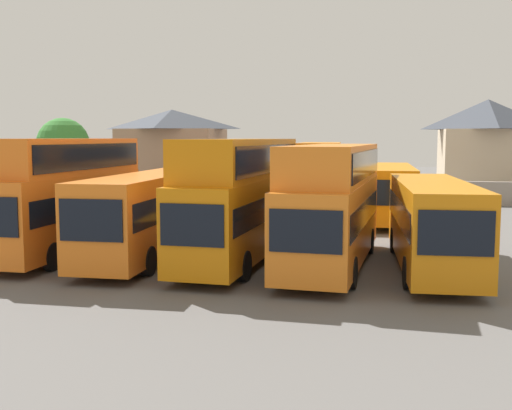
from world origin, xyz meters
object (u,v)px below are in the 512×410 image
object	(u,v)px
house_terrace_centre	(487,147)
bus_8	(320,175)
bus_2	(150,210)
bus_4	(332,199)
bus_1	(65,190)
tree_left_of_lot	(63,144)
bus_6	(213,187)
bus_9	(391,190)
house_terrace_left	(172,150)
bus_5	(432,220)
bus_7	(269,186)
bus_3	(241,193)

from	to	relation	value
house_terrace_centre	bus_8	bearing A→B (deg)	-126.69
bus_2	bus_4	xyz separation A→B (m)	(7.74, -0.53, 0.69)
bus_1	tree_left_of_lot	bearing A→B (deg)	-151.18
bus_1	bus_4	bearing A→B (deg)	88.08
house_terrace_centre	tree_left_of_lot	size ratio (longest dim) A/B	1.25
house_terrace_centre	tree_left_of_lot	bearing A→B (deg)	-163.04
bus_1	bus_8	size ratio (longest dim) A/B	1.02
bus_2	bus_6	size ratio (longest dim) A/B	0.98
bus_1	bus_9	size ratio (longest dim) A/B	0.92
house_terrace_left	house_terrace_centre	world-z (taller)	house_terrace_centre
bus_4	bus_9	size ratio (longest dim) A/B	0.96
bus_8	bus_9	size ratio (longest dim) A/B	0.90
bus_5	tree_left_of_lot	size ratio (longest dim) A/B	1.66
house_terrace_left	bus_7	bearing A→B (deg)	-54.37
bus_9	house_terrace_left	world-z (taller)	house_terrace_left
house_terrace_left	bus_9	bearing A→B (deg)	-41.49
bus_9	bus_8	bearing A→B (deg)	-101.48
bus_5	bus_9	bearing A→B (deg)	-177.37
bus_8	bus_1	bearing A→B (deg)	-36.16
bus_5	bus_7	world-z (taller)	bus_7
bus_3	house_terrace_left	bearing A→B (deg)	-153.28
bus_1	bus_4	world-z (taller)	bus_1
bus_3	bus_4	distance (m)	3.81
bus_9	tree_left_of_lot	world-z (taller)	tree_left_of_lot
bus_1	bus_3	world-z (taller)	bus_1
bus_6	bus_7	size ratio (longest dim) A/B	1.01
house_terrace_left	house_terrace_centre	xyz separation A→B (m)	(28.38, -0.24, 0.32)
bus_2	house_terrace_left	xyz separation A→B (m)	(-10.11, 31.84, 1.92)
bus_4	bus_6	bearing A→B (deg)	-145.38
bus_7	house_terrace_centre	distance (m)	23.55
bus_2	bus_5	size ratio (longest dim) A/B	1.06
house_terrace_left	bus_2	bearing A→B (deg)	-72.38
bus_9	house_terrace_left	size ratio (longest dim) A/B	1.20
bus_7	tree_left_of_lot	size ratio (longest dim) A/B	1.77
bus_4	bus_7	distance (m)	15.72
bus_1	bus_2	world-z (taller)	bus_1
bus_6	bus_9	bearing A→B (deg)	87.79
bus_2	bus_6	distance (m)	14.58
bus_1	house_terrace_left	world-z (taller)	house_terrace_left
bus_5	bus_8	world-z (taller)	bus_8
bus_1	bus_3	bearing A→B (deg)	90.55
house_terrace_left	tree_left_of_lot	bearing A→B (deg)	-117.51
bus_2	bus_3	size ratio (longest dim) A/B	1.02
bus_8	house_terrace_centre	world-z (taller)	house_terrace_centre
bus_8	house_terrace_left	xyz separation A→B (m)	(-15.81, 17.11, 1.24)
bus_8	house_terrace_left	bearing A→B (deg)	-140.71
bus_3	bus_4	world-z (taller)	bus_3
bus_6	house_terrace_centre	world-z (taller)	house_terrace_centre
bus_3	bus_4	xyz separation A→B (m)	(3.78, -0.47, -0.12)
bus_2	bus_5	world-z (taller)	bus_2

